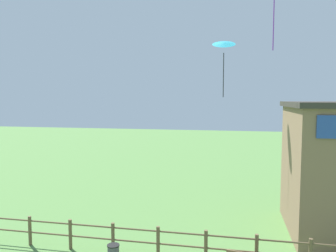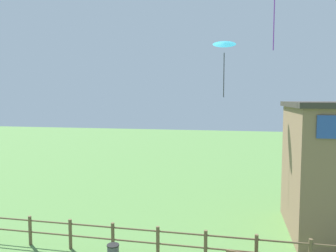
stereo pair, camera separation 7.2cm
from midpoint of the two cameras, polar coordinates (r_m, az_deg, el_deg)
The scene contains 2 objects.
wooden_fence at distance 13.81m, azimuth -1.90°, elevation -19.27°, with size 15.35×0.14×1.27m.
kite_cyan_delta at distance 19.34m, azimuth 9.60°, elevation 13.83°, with size 1.41×1.33×3.37m.
Camera 1 is at (2.89, -5.86, 6.34)m, focal length 35.00 mm.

